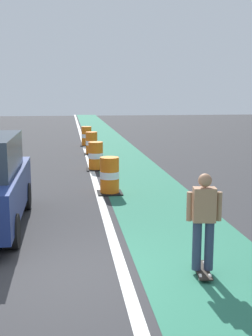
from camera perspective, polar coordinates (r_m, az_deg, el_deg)
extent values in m
plane|color=#2D2D30|center=(7.38, -7.65, -13.74)|extent=(100.00, 100.00, 0.00)
cube|color=#286B51|center=(19.14, -0.47, 1.08)|extent=(2.50, 80.00, 0.01)
cube|color=silver|center=(19.01, -4.96, 0.99)|extent=(0.20, 80.00, 0.01)
cube|color=black|center=(7.40, 10.06, -13.16)|extent=(0.32, 0.82, 0.02)
cylinder|color=silver|center=(7.19, 11.04, -14.03)|extent=(0.05, 0.11, 0.11)
cylinder|color=silver|center=(7.16, 9.80, -14.08)|extent=(0.05, 0.11, 0.11)
cylinder|color=silver|center=(7.66, 10.29, -12.46)|extent=(0.05, 0.11, 0.11)
cylinder|color=silver|center=(7.63, 9.13, -12.50)|extent=(0.05, 0.11, 0.11)
cylinder|color=#2D3851|center=(7.27, 10.95, -10.06)|extent=(0.15, 0.15, 0.82)
cylinder|color=#2D3851|center=(7.23, 9.37, -10.11)|extent=(0.15, 0.15, 0.82)
cube|color=#9E7051|center=(7.04, 10.33, -4.81)|extent=(0.39, 0.27, 0.56)
cylinder|color=#9E7051|center=(7.10, 12.24, -4.99)|extent=(0.09, 0.09, 0.48)
cylinder|color=#9E7051|center=(7.01, 8.39, -5.05)|extent=(0.09, 0.09, 0.48)
sphere|color=#9E7051|center=(6.95, 10.43, -1.62)|extent=(0.22, 0.22, 0.22)
cylinder|color=black|center=(11.32, -13.26, -3.68)|extent=(0.29, 0.68, 0.68)
cylinder|color=black|center=(8.58, -14.94, -8.12)|extent=(0.29, 0.68, 0.68)
cylinder|color=orange|center=(12.75, -2.18, -2.30)|extent=(0.56, 0.56, 0.42)
cylinder|color=white|center=(12.69, -2.19, -0.91)|extent=(0.57, 0.57, 0.21)
cylinder|color=orange|center=(12.63, -2.20, 0.49)|extent=(0.56, 0.56, 0.42)
cube|color=black|center=(12.80, -2.17, -3.31)|extent=(0.73, 0.73, 0.04)
cylinder|color=orange|center=(16.68, -4.01, 0.60)|extent=(0.56, 0.56, 0.42)
cylinder|color=white|center=(16.63, -4.03, 1.67)|extent=(0.57, 0.57, 0.21)
cylinder|color=orange|center=(16.59, -4.04, 2.74)|extent=(0.56, 0.56, 0.42)
cube|color=black|center=(16.72, -4.00, -0.18)|extent=(0.73, 0.73, 0.04)
cylinder|color=orange|center=(20.94, -4.57, 2.50)|extent=(0.56, 0.56, 0.42)
cylinder|color=white|center=(20.90, -4.58, 3.35)|extent=(0.57, 0.57, 0.21)
cylinder|color=orange|center=(20.87, -4.59, 4.21)|extent=(0.56, 0.56, 0.42)
cube|color=black|center=(20.97, -4.56, 1.88)|extent=(0.73, 0.73, 0.04)
cylinder|color=orange|center=(24.35, -5.24, 3.53)|extent=(0.56, 0.56, 0.42)
cylinder|color=white|center=(24.32, -5.25, 4.27)|extent=(0.57, 0.57, 0.21)
cylinder|color=orange|center=(24.29, -5.26, 5.01)|extent=(0.56, 0.56, 0.42)
cube|color=black|center=(24.38, -5.23, 2.99)|extent=(0.73, 0.73, 0.04)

